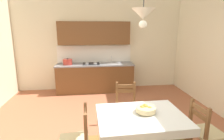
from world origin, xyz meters
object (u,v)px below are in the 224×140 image
fruit_bowl (145,109)px  pendant_lamp (143,15)px  dining_chair_tv_side (76,140)px  dining_chair_window_side (205,132)px  dining_chair_kitchen_side (126,107)px  dining_table (141,123)px  kitchen_cabinetry (95,65)px

fruit_bowl → pendant_lamp: pendant_lamp is taller
dining_chair_tv_side → fruit_bowl: dining_chair_tv_side is taller
dining_chair_window_side → fruit_bowl: dining_chair_window_side is taller
dining_chair_window_side → dining_chair_kitchen_side: (-1.03, 1.00, 0.00)m
dining_table → dining_chair_tv_side: dining_chair_tv_side is taller
kitchen_cabinetry → dining_chair_tv_side: size_ratio=2.62×
dining_chair_window_side → pendant_lamp: size_ratio=1.16×
dining_chair_tv_side → pendant_lamp: size_ratio=1.16×
dining_table → dining_chair_window_side: (1.00, -0.08, -0.18)m
dining_chair_tv_side → pendant_lamp: 1.98m
dining_table → fruit_bowl: fruit_bowl is taller
kitchen_cabinetry → fruit_bowl: bearing=-78.2°
dining_chair_tv_side → dining_chair_kitchen_side: (0.91, 0.98, 0.00)m
dining_chair_tv_side → dining_chair_kitchen_side: bearing=47.2°
dining_chair_window_side → pendant_lamp: 2.00m
dining_table → dining_chair_tv_side: (-0.95, -0.06, -0.18)m
dining_chair_kitchen_side → pendant_lamp: pendant_lamp is taller
dining_chair_window_side → dining_chair_tv_side: 1.95m
dining_table → dining_chair_kitchen_side: 0.94m
pendant_lamp → dining_table: bearing=-94.5°
fruit_bowl → dining_chair_kitchen_side: bearing=97.6°
dining_table → dining_chair_tv_side: size_ratio=1.40×
dining_chair_window_side → dining_chair_tv_side: (-1.95, 0.02, 0.00)m
pendant_lamp → kitchen_cabinetry: bearing=100.8°
kitchen_cabinetry → fruit_bowl: kitchen_cabinetry is taller
dining_chair_window_side → fruit_bowl: bearing=171.9°
kitchen_cabinetry → dining_table: kitchen_cabinetry is taller
fruit_bowl → dining_chair_window_side: bearing=-8.1°
pendant_lamp → dining_chair_kitchen_side: bearing=93.0°
dining_chair_window_side → dining_chair_kitchen_side: size_ratio=1.00×
dining_chair_window_side → dining_chair_tv_side: bearing=179.4°
kitchen_cabinetry → dining_chair_tv_side: bearing=-96.2°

